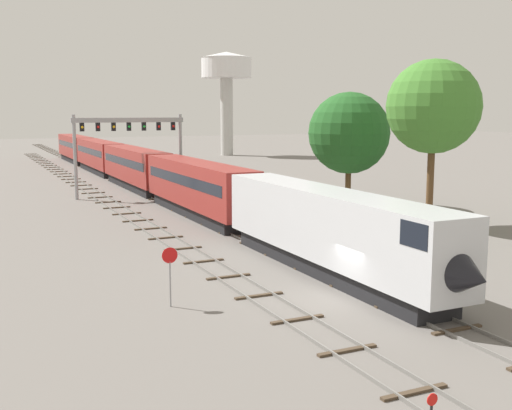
% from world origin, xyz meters
% --- Properties ---
extents(ground_plane, '(400.00, 400.00, 0.00)m').
position_xyz_m(ground_plane, '(0.00, 0.00, 0.00)').
color(ground_plane, slate).
extents(track_main, '(2.60, 200.00, 0.16)m').
position_xyz_m(track_main, '(2.00, 60.00, 0.07)').
color(track_main, slate).
rests_on(track_main, ground).
extents(track_near, '(2.60, 160.00, 0.16)m').
position_xyz_m(track_near, '(-3.50, 40.00, 0.07)').
color(track_near, slate).
rests_on(track_near, ground).
extents(passenger_train, '(3.04, 110.33, 4.80)m').
position_xyz_m(passenger_train, '(2.00, 48.91, 2.61)').
color(passenger_train, silver).
rests_on(passenger_train, ground).
extents(signal_gantry, '(12.10, 0.49, 8.86)m').
position_xyz_m(signal_gantry, '(-0.25, 41.61, 6.54)').
color(signal_gantry, '#999BA0').
rests_on(signal_gantry, ground).
extents(water_tower, '(10.56, 10.56, 21.35)m').
position_xyz_m(water_tower, '(33.88, 97.04, 17.02)').
color(water_tower, beige).
rests_on(water_tower, ground).
extents(stop_sign, '(0.76, 0.08, 2.88)m').
position_xyz_m(stop_sign, '(-8.00, 2.29, 1.87)').
color(stop_sign, gray).
rests_on(stop_sign, ground).
extents(trackside_tree_left, '(7.39, 7.39, 13.26)m').
position_xyz_m(trackside_tree_left, '(17.15, 13.70, 9.53)').
color(trackside_tree_left, brown).
rests_on(trackside_tree_left, ground).
extents(trackside_tree_mid, '(7.89, 7.89, 11.06)m').
position_xyz_m(trackside_tree_mid, '(17.41, 25.87, 7.10)').
color(trackside_tree_mid, brown).
rests_on(trackside_tree_mid, ground).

